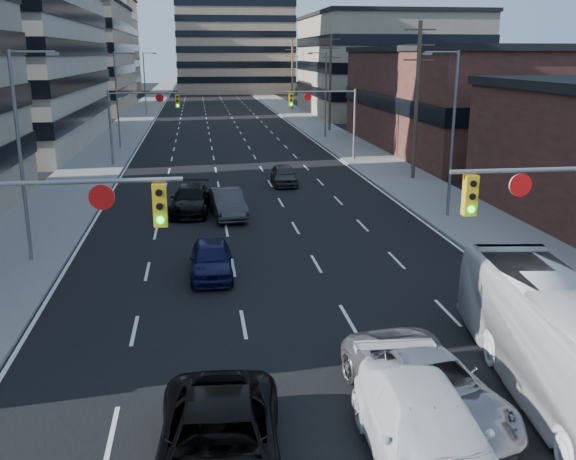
% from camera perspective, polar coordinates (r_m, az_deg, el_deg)
% --- Properties ---
extents(road_surface, '(18.00, 300.00, 0.02)m').
position_cam_1_polar(road_surface, '(138.32, -6.84, 11.66)').
color(road_surface, black).
rests_on(road_surface, ground).
extents(sidewalk_left, '(5.00, 300.00, 0.15)m').
position_cam_1_polar(sidewalk_left, '(138.53, -11.70, 11.49)').
color(sidewalk_left, slate).
rests_on(sidewalk_left, ground).
extents(sidewalk_right, '(5.00, 300.00, 0.15)m').
position_cam_1_polar(sidewalk_right, '(139.04, -2.00, 11.80)').
color(sidewalk_right, slate).
rests_on(sidewalk_right, ground).
extents(office_left_far, '(20.00, 30.00, 16.00)m').
position_cam_1_polar(office_left_far, '(110.01, -19.57, 14.14)').
color(office_left_far, gray).
rests_on(office_left_far, ground).
extents(storefront_right_mid, '(20.00, 30.00, 9.00)m').
position_cam_1_polar(storefront_right_mid, '(64.16, 17.32, 10.87)').
color(storefront_right_mid, '#472119').
rests_on(storefront_right_mid, ground).
extents(office_right_far, '(22.00, 28.00, 14.00)m').
position_cam_1_polar(office_right_far, '(100.04, 8.58, 14.21)').
color(office_right_far, gray).
rests_on(office_right_far, ground).
extents(bg_block_left, '(24.00, 24.00, 20.00)m').
position_cam_1_polar(bg_block_left, '(150.09, -18.20, 15.13)').
color(bg_block_left, '#ADA089').
rests_on(bg_block_left, ground).
extents(bg_block_right, '(22.00, 22.00, 12.00)m').
position_cam_1_polar(bg_block_right, '(142.42, 6.47, 14.19)').
color(bg_block_right, gray).
rests_on(bg_block_right, ground).
extents(signal_near_left, '(6.59, 0.33, 6.00)m').
position_cam_1_polar(signal_near_left, '(17.18, -22.40, -0.97)').
color(signal_near_left, slate).
rests_on(signal_near_left, ground).
extents(signal_far_left, '(6.09, 0.33, 6.00)m').
position_cam_1_polar(signal_far_left, '(53.39, -13.11, 10.16)').
color(signal_far_left, slate).
rests_on(signal_far_left, ground).
extents(signal_far_right, '(6.09, 0.33, 6.00)m').
position_cam_1_polar(signal_far_right, '(54.27, 3.54, 10.61)').
color(signal_far_right, slate).
rests_on(signal_far_right, ground).
extents(utility_pole_block, '(2.20, 0.28, 11.00)m').
position_cam_1_polar(utility_pole_block, '(46.68, 11.37, 11.38)').
color(utility_pole_block, '#4C3D2D').
rests_on(utility_pole_block, ground).
extents(utility_pole_midblock, '(2.20, 0.28, 11.00)m').
position_cam_1_polar(utility_pole_midblock, '(75.62, 3.78, 13.08)').
color(utility_pole_midblock, '#4C3D2D').
rests_on(utility_pole_midblock, ground).
extents(utility_pole_distant, '(2.20, 0.28, 11.00)m').
position_cam_1_polar(utility_pole_distant, '(105.16, 0.38, 13.76)').
color(utility_pole_distant, '#4C3D2D').
rests_on(utility_pole_distant, ground).
extents(streetlight_left_near, '(2.03, 0.22, 9.00)m').
position_cam_1_polar(streetlight_left_near, '(29.17, -22.48, 6.82)').
color(streetlight_left_near, slate).
rests_on(streetlight_left_near, ground).
extents(streetlight_left_mid, '(2.03, 0.22, 9.00)m').
position_cam_1_polar(streetlight_left_mid, '(63.53, -14.84, 11.51)').
color(streetlight_left_mid, slate).
rests_on(streetlight_left_mid, ground).
extents(streetlight_left_far, '(2.03, 0.22, 9.00)m').
position_cam_1_polar(streetlight_left_far, '(98.34, -12.54, 12.87)').
color(streetlight_left_far, slate).
rests_on(streetlight_left_far, ground).
extents(streetlight_right_near, '(2.03, 0.22, 9.00)m').
position_cam_1_polar(streetlight_right_near, '(35.83, 14.24, 8.90)').
color(streetlight_right_near, slate).
rests_on(streetlight_right_near, ground).
extents(streetlight_right_far, '(2.03, 0.22, 9.00)m').
position_cam_1_polar(streetlight_right_far, '(69.42, 3.25, 12.28)').
color(streetlight_right_far, slate).
rests_on(streetlight_right_far, ground).
extents(black_pickup, '(3.08, 6.03, 1.63)m').
position_cam_1_polar(black_pickup, '(14.35, -6.18, -18.63)').
color(black_pickup, black).
rests_on(black_pickup, ground).
extents(white_van, '(2.69, 6.15, 1.76)m').
position_cam_1_polar(white_van, '(14.90, 12.24, -17.23)').
color(white_van, silver).
rests_on(white_van, ground).
extents(silver_suv, '(3.46, 6.17, 1.63)m').
position_cam_1_polar(silver_suv, '(16.85, 12.21, -13.37)').
color(silver_suv, '#9F9FA3').
rests_on(silver_suv, ground).
extents(transit_bus, '(3.89, 11.20, 3.05)m').
position_cam_1_polar(transit_bus, '(18.12, 23.61, -9.73)').
color(transit_bus, silver).
rests_on(transit_bus, ground).
extents(sedan_blue, '(1.77, 4.28, 1.45)m').
position_cam_1_polar(sedan_blue, '(26.40, -6.85, -2.57)').
color(sedan_blue, '#0C0F33').
rests_on(sedan_blue, ground).
extents(sedan_grey_center, '(2.12, 4.87, 1.56)m').
position_cam_1_polar(sedan_grey_center, '(35.86, -5.41, 2.38)').
color(sedan_grey_center, '#303033').
rests_on(sedan_grey_center, ground).
extents(sedan_black_far, '(2.56, 5.39, 1.52)m').
position_cam_1_polar(sedan_black_far, '(37.10, -8.66, 2.68)').
color(sedan_black_far, black).
rests_on(sedan_black_far, ground).
extents(sedan_grey_right, '(1.73, 4.14, 1.40)m').
position_cam_1_polar(sedan_grey_right, '(44.62, -0.37, 4.92)').
color(sedan_grey_right, '#2F2F31').
rests_on(sedan_grey_right, ground).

